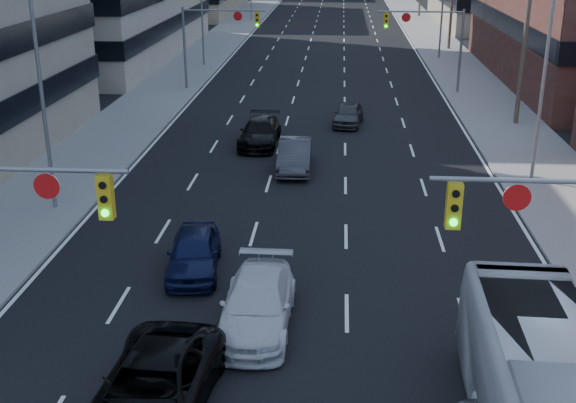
% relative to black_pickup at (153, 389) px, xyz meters
% --- Properties ---
extents(signal_far_left, '(6.09, 0.33, 6.00)m').
position_rel_black_pickup_xyz_m(signal_far_left, '(-4.80, 38.42, 3.52)').
color(signal_far_left, slate).
rests_on(signal_far_left, ground).
extents(signal_far_right, '(6.09, 0.33, 6.00)m').
position_rel_black_pickup_xyz_m(signal_far_right, '(10.57, 38.42, 3.52)').
color(signal_far_right, slate).
rests_on(signal_far_right, ground).
extents(utility_pole_block, '(2.20, 0.28, 11.00)m').
position_rel_black_pickup_xyz_m(utility_pole_block, '(15.09, 29.42, 5.00)').
color(utility_pole_block, '#4C3D2D').
rests_on(utility_pole_block, ground).
extents(streetlight_left_near, '(2.03, 0.22, 9.00)m').
position_rel_black_pickup_xyz_m(streetlight_left_near, '(-7.45, 13.42, 4.27)').
color(streetlight_left_near, slate).
rests_on(streetlight_left_near, ground).
extents(streetlight_left_mid, '(2.03, 0.22, 9.00)m').
position_rel_black_pickup_xyz_m(streetlight_left_mid, '(-7.45, 48.42, 4.27)').
color(streetlight_left_mid, slate).
rests_on(streetlight_left_mid, ground).
extents(streetlight_right_near, '(2.03, 0.22, 9.00)m').
position_rel_black_pickup_xyz_m(streetlight_right_near, '(13.23, 18.42, 4.27)').
color(streetlight_right_near, slate).
rests_on(streetlight_right_near, ground).
extents(streetlight_right_far, '(2.03, 0.22, 9.00)m').
position_rel_black_pickup_xyz_m(streetlight_right_far, '(13.23, 53.42, 4.27)').
color(streetlight_right_far, slate).
rests_on(streetlight_right_far, ground).
extents(black_pickup, '(2.90, 5.76, 1.56)m').
position_rel_black_pickup_xyz_m(black_pickup, '(0.00, 0.00, 0.00)').
color(black_pickup, black).
rests_on(black_pickup, ground).
extents(white_van, '(2.14, 5.11, 1.47)m').
position_rel_black_pickup_xyz_m(white_van, '(2.01, 4.46, -0.04)').
color(white_van, silver).
rests_on(white_van, ground).
extents(sedan_blue, '(2.14, 4.40, 1.45)m').
position_rel_black_pickup_xyz_m(sedan_blue, '(-0.58, 8.00, -0.06)').
color(sedan_blue, black).
rests_on(sedan_blue, ground).
extents(sedan_grey_center, '(1.65, 4.56, 1.50)m').
position_rel_black_pickup_xyz_m(sedan_grey_center, '(2.18, 19.64, -0.03)').
color(sedan_grey_center, '#333436').
rests_on(sedan_grey_center, ground).
extents(sedan_black_far, '(2.13, 5.02, 1.45)m').
position_rel_black_pickup_xyz_m(sedan_black_far, '(-0.01, 23.93, -0.06)').
color(sedan_black_far, black).
rests_on(sedan_black_far, ground).
extents(sedan_grey_right, '(2.11, 4.14, 1.35)m').
position_rel_black_pickup_xyz_m(sedan_grey_right, '(4.89, 28.78, -0.11)').
color(sedan_grey_right, '#353538').
rests_on(sedan_grey_right, ground).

